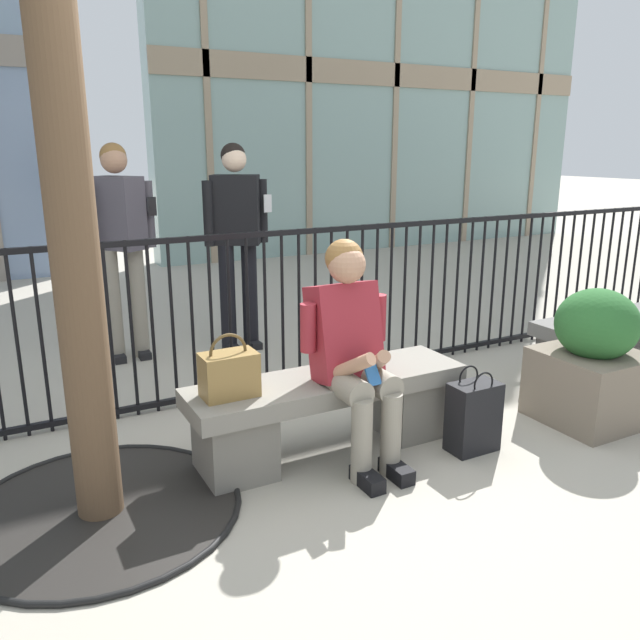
# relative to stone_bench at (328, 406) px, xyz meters

# --- Properties ---
(ground_plane) EXTENTS (60.00, 60.00, 0.00)m
(ground_plane) POSITION_rel_stone_bench_xyz_m (0.00, 0.00, -0.27)
(ground_plane) COLOR #A8A091
(stone_bench) EXTENTS (1.60, 0.44, 0.45)m
(stone_bench) POSITION_rel_stone_bench_xyz_m (0.00, 0.00, 0.00)
(stone_bench) COLOR gray
(stone_bench) RESTS_ON ground
(seated_person_with_phone) EXTENTS (0.52, 0.66, 1.21)m
(seated_person_with_phone) POSITION_rel_stone_bench_xyz_m (0.07, -0.13, 0.38)
(seated_person_with_phone) COLOR gray
(seated_person_with_phone) RESTS_ON ground
(handbag_on_bench) EXTENTS (0.28, 0.17, 0.33)m
(handbag_on_bench) POSITION_rel_stone_bench_xyz_m (-0.58, -0.01, 0.30)
(handbag_on_bench) COLOR olive
(handbag_on_bench) RESTS_ON stone_bench
(shopping_bag) EXTENTS (0.28, 0.17, 0.49)m
(shopping_bag) POSITION_rel_stone_bench_xyz_m (0.73, -0.38, -0.07)
(shopping_bag) COLOR black
(shopping_bag) RESTS_ON ground
(bystander_at_railing) EXTENTS (0.55, 0.38, 1.71)m
(bystander_at_railing) POSITION_rel_stone_bench_xyz_m (0.26, 2.04, 0.73)
(bystander_at_railing) COLOR black
(bystander_at_railing) RESTS_ON ground
(bystander_further_back) EXTENTS (0.55, 0.44, 1.71)m
(bystander_further_back) POSITION_rel_stone_bench_xyz_m (-0.64, 2.22, 0.73)
(bystander_further_back) COLOR gray
(bystander_further_back) RESTS_ON ground
(plaza_railing) EXTENTS (10.02, 0.04, 1.13)m
(plaza_railing) POSITION_rel_stone_bench_xyz_m (-0.00, 1.02, 0.30)
(plaza_railing) COLOR black
(plaza_railing) RESTS_ON ground
(stone_bench_far) EXTENTS (1.60, 0.44, 0.45)m
(stone_bench_far) POSITION_rel_stone_bench_xyz_m (2.63, 0.09, 0.00)
(stone_bench_far) COLOR slate
(stone_bench_far) RESTS_ON ground
(planter) EXTENTS (0.59, 0.59, 0.85)m
(planter) POSITION_rel_stone_bench_xyz_m (1.65, -0.40, 0.12)
(planter) COLOR #726656
(planter) RESTS_ON ground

